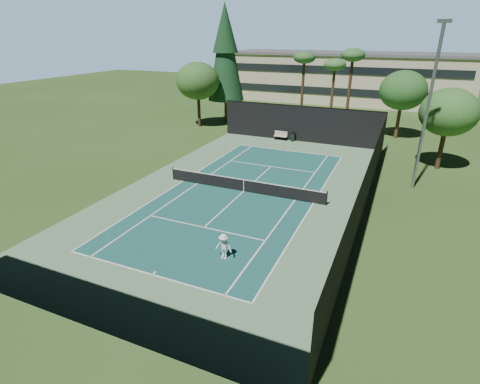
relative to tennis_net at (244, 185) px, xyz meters
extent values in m
plane|color=#2E4E1D|center=(0.00, 0.00, -0.56)|extent=(160.00, 160.00, 0.00)
cube|color=#608960|center=(0.00, 0.00, -0.55)|extent=(18.00, 32.00, 0.01)
cube|color=#1A5650|center=(0.00, 0.00, -0.55)|extent=(10.97, 23.77, 0.01)
cube|color=white|center=(0.00, -11.88, -0.54)|extent=(10.97, 0.10, 0.01)
cube|color=white|center=(0.00, 11.88, -0.54)|extent=(10.97, 0.10, 0.01)
cube|color=white|center=(0.00, -6.40, -0.54)|extent=(8.23, 0.10, 0.01)
cube|color=white|center=(0.00, 6.40, -0.54)|extent=(8.23, 0.10, 0.01)
cube|color=white|center=(-5.49, 0.00, -0.54)|extent=(0.10, 23.77, 0.01)
cube|color=white|center=(5.49, 0.00, -0.54)|extent=(0.10, 23.77, 0.01)
cube|color=white|center=(-4.12, 0.00, -0.54)|extent=(0.10, 23.77, 0.01)
cube|color=white|center=(4.12, 0.00, -0.54)|extent=(0.10, 23.77, 0.01)
cube|color=white|center=(0.00, 0.00, -0.54)|extent=(0.10, 12.80, 0.01)
cube|color=white|center=(0.00, -11.73, -0.54)|extent=(0.10, 0.30, 0.01)
cube|color=white|center=(0.00, 11.73, -0.54)|extent=(0.10, 0.30, 0.01)
cylinder|color=black|center=(-6.40, 0.00, -0.01)|extent=(0.10, 0.10, 1.10)
cylinder|color=black|center=(6.40, 0.00, -0.01)|extent=(0.10, 0.10, 1.10)
cube|color=black|center=(0.00, 0.00, -0.06)|extent=(12.80, 0.02, 0.92)
cube|color=white|center=(0.00, 0.00, 0.43)|extent=(12.80, 0.04, 0.07)
cube|color=white|center=(0.00, 0.00, -0.06)|extent=(0.05, 0.03, 0.92)
cube|color=black|center=(0.00, 16.00, 1.44)|extent=(18.00, 0.04, 4.00)
cube|color=black|center=(0.00, -16.00, 1.44)|extent=(18.00, 0.04, 4.00)
cube|color=black|center=(9.00, 0.00, 1.44)|extent=(0.04, 32.00, 4.00)
cube|color=black|center=(-9.00, 0.00, 1.44)|extent=(0.04, 32.00, 4.00)
cube|color=black|center=(0.00, 16.00, 3.44)|extent=(18.00, 0.06, 0.06)
imported|color=white|center=(2.68, -9.04, 0.19)|extent=(0.97, 0.56, 1.49)
sphere|color=#E0F136|center=(-4.70, -9.86, -0.53)|extent=(0.06, 0.06, 0.06)
sphere|color=#C0E032|center=(-3.76, 4.18, -0.52)|extent=(0.08, 0.08, 0.08)
sphere|color=#CFE734|center=(1.70, 2.39, -0.52)|extent=(0.07, 0.07, 0.07)
sphere|color=yellow|center=(-2.39, 2.66, -0.52)|extent=(0.07, 0.07, 0.07)
cube|color=beige|center=(-2.07, 15.60, -0.11)|extent=(1.50, 0.45, 0.05)
cube|color=beige|center=(-2.07, 15.80, 0.19)|extent=(1.50, 0.06, 0.55)
cube|color=black|center=(-2.67, 15.60, -0.35)|extent=(0.06, 0.40, 0.42)
cube|color=black|center=(-1.47, 15.60, -0.35)|extent=(0.06, 0.40, 0.42)
cylinder|color=black|center=(-0.64, 15.75, -0.11)|extent=(0.52, 0.52, 0.90)
cylinder|color=black|center=(-0.64, 15.75, 0.36)|extent=(0.56, 0.56, 0.05)
cylinder|color=#4D3921|center=(-12.00, 22.00, 1.24)|extent=(0.50, 0.50, 3.60)
cone|color=#14381D|center=(-12.00, 22.00, 8.44)|extent=(4.80, 4.80, 12.00)
cone|color=#123319|center=(-12.00, 22.00, 11.44)|extent=(3.30, 3.30, 6.00)
cylinder|color=#45301D|center=(-2.00, 24.00, 3.72)|extent=(0.36, 0.36, 8.55)
ellipsoid|color=#2E5D2A|center=(-2.00, 24.00, 7.99)|extent=(2.80, 2.80, 1.54)
cylinder|color=#48341F|center=(1.50, 26.00, 3.27)|extent=(0.36, 0.36, 7.65)
ellipsoid|color=#366A2F|center=(1.50, 26.00, 7.09)|extent=(2.80, 2.80, 1.54)
cylinder|color=#432D1C|center=(4.00, 23.00, 3.94)|extent=(0.36, 0.36, 9.00)
ellipsoid|color=#305E2A|center=(4.00, 23.00, 8.44)|extent=(2.80, 2.80, 1.54)
cylinder|color=#4D3621|center=(10.00, 22.00, 1.20)|extent=(0.40, 0.40, 3.52)
ellipsoid|color=#265922|center=(10.00, 22.00, 4.88)|extent=(5.12, 5.12, 4.35)
cylinder|color=#492E1F|center=(14.00, 12.00, 1.09)|extent=(0.40, 0.40, 3.30)
ellipsoid|color=#316427|center=(14.00, 12.00, 4.54)|extent=(4.80, 4.80, 4.08)
cylinder|color=#412E1B|center=(-14.00, 18.00, 1.31)|extent=(0.40, 0.40, 3.74)
ellipsoid|color=#305D24|center=(-14.00, 18.00, 5.22)|extent=(5.44, 5.44, 4.62)
cube|color=beige|center=(0.00, 46.00, 3.44)|extent=(40.00, 12.00, 8.00)
cube|color=#59595B|center=(0.00, 46.00, 7.54)|extent=(40.50, 12.50, 0.40)
cube|color=black|center=(0.00, 39.95, 1.84)|extent=(38.00, 0.15, 1.20)
cube|color=black|center=(0.00, 39.95, 5.24)|extent=(38.00, 0.15, 1.20)
cylinder|color=#96989E|center=(12.00, 6.00, 5.44)|extent=(0.24, 0.24, 12.00)
cube|color=gray|center=(12.00, 6.00, 11.54)|extent=(0.90, 0.25, 0.25)
camera|label=1|loc=(10.46, -24.63, 10.81)|focal=28.00mm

